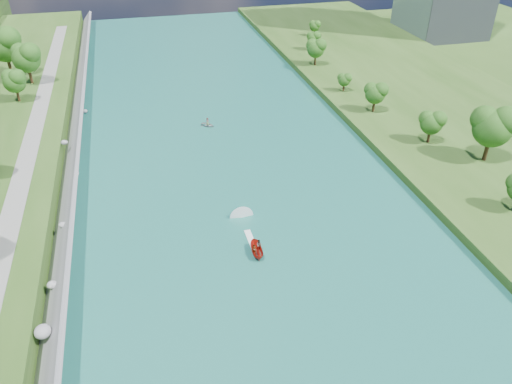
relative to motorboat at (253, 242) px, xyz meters
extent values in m
plane|color=#2D5119|center=(0.73, -5.69, -0.71)|extent=(260.00, 260.00, 0.00)
cube|color=#1A635D|center=(0.73, 14.31, -0.66)|extent=(55.00, 240.00, 0.10)
cube|color=#2D5119|center=(50.23, 14.31, 0.04)|extent=(44.00, 240.00, 1.50)
cube|color=slate|center=(-25.12, 14.31, 1.09)|extent=(3.54, 236.00, 4.05)
ellipsoid|color=gray|center=(-25.82, -11.57, 2.10)|extent=(1.75, 1.84, 1.39)
ellipsoid|color=gray|center=(-25.66, -3.53, 1.38)|extent=(1.22, 1.18, 0.87)
ellipsoid|color=gray|center=(-25.14, 8.23, 1.73)|extent=(1.14, 0.94, 0.75)
ellipsoid|color=gray|center=(-24.69, 15.67, 1.15)|extent=(1.54, 1.93, 0.86)
ellipsoid|color=gray|center=(-24.59, 24.58, 0.51)|extent=(1.58, 1.80, 0.98)
ellipsoid|color=gray|center=(-26.11, 32.08, 2.82)|extent=(1.21, 1.06, 0.82)
ellipsoid|color=gray|center=(-24.81, 40.55, 0.41)|extent=(1.68, 1.49, 1.34)
ellipsoid|color=gray|center=(-23.71, 52.45, -0.11)|extent=(1.04, 1.24, 0.76)
cube|color=gray|center=(-31.77, 14.31, 2.84)|extent=(3.00, 200.00, 0.10)
ellipsoid|color=#294B14|center=(-36.31, 54.17, 6.80)|extent=(4.81, 4.81, 8.02)
ellipsoid|color=#294B14|center=(-34.93, 64.58, 8.13)|extent=(6.41, 6.41, 10.68)
ellipsoid|color=#294B14|center=(-40.19, 71.78, 9.33)|extent=(7.85, 7.85, 13.08)
ellipsoid|color=#294B14|center=(44.08, 11.19, 6.61)|extent=(6.98, 6.98, 11.63)
ellipsoid|color=#294B14|center=(38.23, 19.65, 4.43)|extent=(4.36, 4.36, 7.27)
ellipsoid|color=#294B14|center=(34.67, 35.11, 4.49)|extent=(4.44, 4.44, 7.40)
ellipsoid|color=#294B14|center=(33.16, 47.28, 3.27)|extent=(2.98, 2.98, 4.96)
ellipsoid|color=#294B14|center=(33.24, 66.20, 4.76)|extent=(4.76, 4.76, 7.94)
ellipsoid|color=#294B14|center=(37.16, 78.48, 3.83)|extent=(3.64, 3.64, 6.07)
ellipsoid|color=#294B14|center=(42.45, 91.81, 3.49)|extent=(3.24, 3.24, 5.40)
imported|color=#AE180D|center=(-0.02, -1.84, 0.13)|extent=(1.59, 3.86, 1.47)
imported|color=#66605B|center=(-0.42, -2.24, 0.52)|extent=(0.62, 0.45, 1.56)
imported|color=#66605B|center=(0.48, -1.34, 0.51)|extent=(0.88, 0.76, 1.54)
cube|color=white|center=(-0.02, 1.16, -0.58)|extent=(0.90, 5.00, 0.06)
imported|color=#909398|center=(0.52, 39.67, -0.31)|extent=(3.57, 3.56, 0.61)
imported|color=#66605B|center=(0.52, 39.67, 0.38)|extent=(0.81, 0.63, 1.47)
camera|label=1|loc=(-13.13, -52.18, 42.77)|focal=35.00mm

